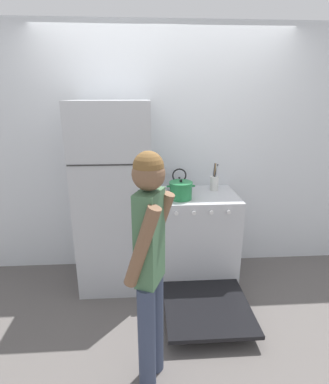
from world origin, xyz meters
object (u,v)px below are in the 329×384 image
at_px(utensil_jar, 214,183).
at_px(person, 150,262).
at_px(tea_kettle, 179,184).
at_px(refrigerator, 115,198).
at_px(stove_range, 196,238).
at_px(dutch_oven_pot, 181,190).

xyz_separation_m(utensil_jar, person, (-0.69, -1.34, -0.10)).
height_order(tea_kettle, utensil_jar, utensil_jar).
bearing_deg(tea_kettle, person, -103.79).
distance_m(tea_kettle, utensil_jar, 0.36).
relative_size(refrigerator, tea_kettle, 7.65).
distance_m(stove_range, tea_kettle, 0.59).
xyz_separation_m(dutch_oven_pot, person, (-0.31, -1.09, -0.11)).
bearing_deg(stove_range, refrigerator, 178.74).
relative_size(tea_kettle, person, 0.15).
relative_size(stove_range, dutch_oven_pot, 5.09).
xyz_separation_m(refrigerator, tea_kettle, (0.65, 0.14, 0.08)).
relative_size(stove_range, utensil_jar, 4.76).
relative_size(refrigerator, utensil_jar, 6.42).
bearing_deg(person, tea_kettle, 8.32).
bearing_deg(dutch_oven_pot, refrigerator, 171.02).
height_order(utensil_jar, person, person).
bearing_deg(person, stove_range, -0.67).
bearing_deg(stove_range, tea_kettle, 135.69).
height_order(refrigerator, tea_kettle, refrigerator).
bearing_deg(tea_kettle, dutch_oven_pot, -93.26).
distance_m(refrigerator, tea_kettle, 0.67).
bearing_deg(refrigerator, utensil_jar, 8.40).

